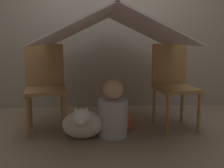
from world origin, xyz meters
name	(u,v)px	position (x,y,z in m)	size (l,w,h in m)	color
ground_plane	(112,133)	(0.00, 0.00, 0.00)	(8.80, 8.80, 0.00)	#7A6651
wall_back	(108,19)	(0.00, 1.07, 1.25)	(7.00, 0.05, 2.50)	gray
chair_left	(45,83)	(-0.71, 0.16, 0.51)	(0.48, 0.48, 0.93)	olive
chair_right	(173,82)	(0.68, 0.16, 0.51)	(0.47, 0.47, 0.93)	olive
sheet_canopy	(112,28)	(0.00, 0.08, 1.09)	(1.40, 1.37, 0.34)	silver
person_front	(113,112)	(0.00, -0.08, 0.25)	(0.30, 0.30, 0.59)	#B2B2B7
dog	(82,123)	(-0.31, -0.15, 0.16)	(0.40, 0.39, 0.37)	silver
floor_cushion	(115,121)	(0.04, 0.22, 0.05)	(0.36, 0.29, 0.10)	#CC664C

